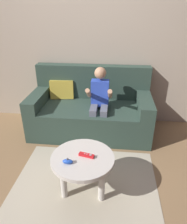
% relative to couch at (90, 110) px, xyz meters
% --- Properties ---
extents(ground_plane, '(9.15, 9.15, 0.00)m').
position_rel_couch_xyz_m(ground_plane, '(-0.14, -1.09, -0.30)').
color(ground_plane, olive).
extents(wall_back, '(4.58, 0.05, 2.50)m').
position_rel_couch_xyz_m(wall_back, '(-0.14, 0.38, 0.95)').
color(wall_back, '#B2A38E').
rests_on(wall_back, ground).
extents(couch, '(1.63, 0.80, 0.89)m').
position_rel_couch_xyz_m(couch, '(0.00, 0.00, 0.00)').
color(couch, '#2D4238').
rests_on(couch, ground).
extents(person_seated_on_couch, '(0.32, 0.40, 0.96)m').
position_rel_couch_xyz_m(person_seated_on_couch, '(0.14, -0.19, 0.24)').
color(person_seated_on_couch, slate).
rests_on(person_seated_on_couch, ground).
extents(coffee_table, '(0.56, 0.56, 0.44)m').
position_rel_couch_xyz_m(coffee_table, '(0.08, -1.20, 0.06)').
color(coffee_table, beige).
rests_on(coffee_table, ground).
extents(area_rug, '(1.44, 1.38, 0.01)m').
position_rel_couch_xyz_m(area_rug, '(0.08, -1.20, -0.30)').
color(area_rug, '#BCB299').
rests_on(area_rug, ground).
extents(game_remote_red_near_edge, '(0.14, 0.07, 0.03)m').
position_rel_couch_xyz_m(game_remote_red_near_edge, '(0.11, -1.19, 0.15)').
color(game_remote_red_near_edge, red).
rests_on(game_remote_red_near_edge, coffee_table).
extents(nunchuk_blue, '(0.09, 0.04, 0.05)m').
position_rel_couch_xyz_m(nunchuk_blue, '(-0.03, -1.30, 0.16)').
color(nunchuk_blue, blue).
rests_on(nunchuk_blue, coffee_table).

